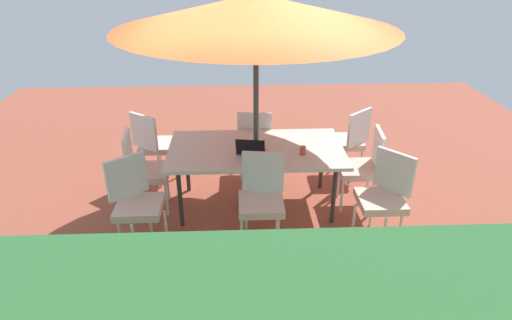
{
  "coord_description": "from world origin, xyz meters",
  "views": [
    {
      "loc": [
        0.19,
        4.59,
        2.92
      ],
      "look_at": [
        0.0,
        0.0,
        0.62
      ],
      "focal_mm": 30.88,
      "sensor_mm": 36.0,
      "label": 1
    }
  ],
  "objects_px": {
    "chair_southeast": "(154,143)",
    "chair_southwest": "(348,139)",
    "chair_west": "(363,165)",
    "laptop": "(251,150)",
    "dining_table": "(256,152)",
    "chair_northeast": "(136,199)",
    "chair_north": "(262,196)",
    "chair_northwest": "(384,194)",
    "patio_umbrella": "(256,13)",
    "chair_south": "(255,139)",
    "chair_east": "(143,168)",
    "cup": "(303,150)"
  },
  "relations": [
    {
      "from": "chair_north",
      "to": "chair_east",
      "type": "bearing_deg",
      "value": 161.5
    },
    {
      "from": "chair_west",
      "to": "chair_south",
      "type": "xyz_separation_m",
      "value": [
        1.24,
        -0.78,
        0.0
      ]
    },
    {
      "from": "chair_southeast",
      "to": "laptop",
      "type": "relative_size",
      "value": 2.77
    },
    {
      "from": "patio_umbrella",
      "to": "chair_northwest",
      "type": "distance_m",
      "value": 2.27
    },
    {
      "from": "patio_umbrella",
      "to": "chair_south",
      "type": "relative_size",
      "value": 2.97
    },
    {
      "from": "chair_south",
      "to": "chair_northwest",
      "type": "bearing_deg",
      "value": 137.92
    },
    {
      "from": "chair_northeast",
      "to": "chair_north",
      "type": "height_order",
      "value": "same"
    },
    {
      "from": "chair_northwest",
      "to": "patio_umbrella",
      "type": "bearing_deg",
      "value": -160.94
    },
    {
      "from": "chair_south",
      "to": "chair_southwest",
      "type": "bearing_deg",
      "value": -175.11
    },
    {
      "from": "chair_east",
      "to": "chair_north",
      "type": "bearing_deg",
      "value": -122.77
    },
    {
      "from": "cup",
      "to": "chair_north",
      "type": "bearing_deg",
      "value": 46.08
    },
    {
      "from": "chair_west",
      "to": "chair_south",
      "type": "bearing_deg",
      "value": -116.33
    },
    {
      "from": "chair_southeast",
      "to": "chair_southwest",
      "type": "xyz_separation_m",
      "value": [
        -2.57,
        -0.01,
        0.0
      ]
    },
    {
      "from": "chair_northeast",
      "to": "cup",
      "type": "bearing_deg",
      "value": -21.67
    },
    {
      "from": "chair_northeast",
      "to": "laptop",
      "type": "height_order",
      "value": "laptop"
    },
    {
      "from": "laptop",
      "to": "cup",
      "type": "relative_size",
      "value": 3.68
    },
    {
      "from": "chair_southeast",
      "to": "chair_southwest",
      "type": "bearing_deg",
      "value": -142.59
    },
    {
      "from": "dining_table",
      "to": "chair_northeast",
      "type": "relative_size",
      "value": 2.06
    },
    {
      "from": "chair_northeast",
      "to": "chair_southwest",
      "type": "distance_m",
      "value": 2.89
    },
    {
      "from": "dining_table",
      "to": "chair_northeast",
      "type": "bearing_deg",
      "value": 29.45
    },
    {
      "from": "chair_west",
      "to": "chair_northeast",
      "type": "distance_m",
      "value": 2.61
    },
    {
      "from": "chair_northeast",
      "to": "chair_south",
      "type": "bearing_deg",
      "value": 10.62
    },
    {
      "from": "chair_west",
      "to": "chair_southwest",
      "type": "distance_m",
      "value": 0.75
    },
    {
      "from": "chair_northwest",
      "to": "cup",
      "type": "xyz_separation_m",
      "value": [
        0.8,
        -0.52,
        0.27
      ]
    },
    {
      "from": "chair_west",
      "to": "patio_umbrella",
      "type": "bearing_deg",
      "value": -85.95
    },
    {
      "from": "chair_west",
      "to": "laptop",
      "type": "bearing_deg",
      "value": -78.81
    },
    {
      "from": "chair_east",
      "to": "laptop",
      "type": "bearing_deg",
      "value": -102.61
    },
    {
      "from": "chair_southeast",
      "to": "chair_east",
      "type": "bearing_deg",
      "value": 126.58
    },
    {
      "from": "chair_southeast",
      "to": "chair_east",
      "type": "distance_m",
      "value": 0.72
    },
    {
      "from": "patio_umbrella",
      "to": "chair_southwest",
      "type": "relative_size",
      "value": 2.97
    },
    {
      "from": "dining_table",
      "to": "patio_umbrella",
      "type": "distance_m",
      "value": 1.54
    },
    {
      "from": "chair_northwest",
      "to": "cup",
      "type": "relative_size",
      "value": 10.17
    },
    {
      "from": "chair_northwest",
      "to": "chair_east",
      "type": "relative_size",
      "value": 1.0
    },
    {
      "from": "chair_northwest",
      "to": "chair_south",
      "type": "bearing_deg",
      "value": 179.04
    },
    {
      "from": "chair_northwest",
      "to": "cup",
      "type": "height_order",
      "value": "chair_northwest"
    },
    {
      "from": "chair_west",
      "to": "chair_north",
      "type": "relative_size",
      "value": 1.0
    },
    {
      "from": "chair_east",
      "to": "laptop",
      "type": "distance_m",
      "value": 1.29
    },
    {
      "from": "chair_west",
      "to": "chair_north",
      "type": "xyz_separation_m",
      "value": [
        1.24,
        0.65,
        0.0
      ]
    },
    {
      "from": "dining_table",
      "to": "chair_southwest",
      "type": "relative_size",
      "value": 2.06
    },
    {
      "from": "chair_southeast",
      "to": "chair_southwest",
      "type": "relative_size",
      "value": 1.0
    },
    {
      "from": "dining_table",
      "to": "chair_southwest",
      "type": "distance_m",
      "value": 1.46
    },
    {
      "from": "chair_north",
      "to": "chair_northwest",
      "type": "bearing_deg",
      "value": 7.83
    },
    {
      "from": "chair_north",
      "to": "chair_south",
      "type": "relative_size",
      "value": 1.0
    },
    {
      "from": "dining_table",
      "to": "chair_west",
      "type": "distance_m",
      "value": 1.28
    },
    {
      "from": "patio_umbrella",
      "to": "laptop",
      "type": "distance_m",
      "value": 1.46
    },
    {
      "from": "chair_northeast",
      "to": "patio_umbrella",
      "type": "bearing_deg",
      "value": -8.56
    },
    {
      "from": "chair_northwest",
      "to": "laptop",
      "type": "distance_m",
      "value": 1.5
    },
    {
      "from": "chair_west",
      "to": "laptop",
      "type": "height_order",
      "value": "laptop"
    },
    {
      "from": "dining_table",
      "to": "chair_south",
      "type": "distance_m",
      "value": 0.76
    },
    {
      "from": "chair_northwest",
      "to": "chair_south",
      "type": "height_order",
      "value": "same"
    }
  ]
}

